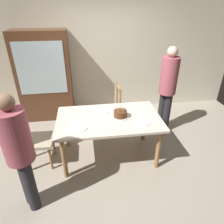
# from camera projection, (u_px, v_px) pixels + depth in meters

# --- Properties ---
(ground) EXTENTS (6.40, 6.40, 0.00)m
(ground) POSITION_uv_depth(u_px,v_px,m) (109.00, 155.00, 3.53)
(ground) COLOR #9E9384
(back_wall) EXTENTS (6.40, 0.10, 2.60)m
(back_wall) POSITION_uv_depth(u_px,v_px,m) (98.00, 56.00, 4.51)
(back_wall) COLOR beige
(back_wall) RESTS_ON ground
(dining_table) EXTENTS (1.63, 0.98, 0.76)m
(dining_table) POSITION_uv_depth(u_px,v_px,m) (109.00, 123.00, 3.21)
(dining_table) COLOR beige
(dining_table) RESTS_ON ground
(birthday_cake) EXTENTS (0.28, 0.28, 0.18)m
(birthday_cake) POSITION_uv_depth(u_px,v_px,m) (120.00, 114.00, 3.16)
(birthday_cake) COLOR silver
(birthday_cake) RESTS_ON dining_table
(plate_near_celebrant) EXTENTS (0.22, 0.22, 0.01)m
(plate_near_celebrant) POSITION_uv_depth(u_px,v_px,m) (80.00, 127.00, 2.91)
(plate_near_celebrant) COLOR white
(plate_near_celebrant) RESTS_ON dining_table
(plate_far_side) EXTENTS (0.22, 0.22, 0.01)m
(plate_far_side) POSITION_uv_depth(u_px,v_px,m) (102.00, 111.00, 3.34)
(plate_far_side) COLOR white
(plate_far_side) RESTS_ON dining_table
(plate_near_guest) EXTENTS (0.22, 0.22, 0.01)m
(plate_near_guest) POSITION_uv_depth(u_px,v_px,m) (143.00, 122.00, 3.03)
(plate_near_guest) COLOR white
(plate_near_guest) RESTS_ON dining_table
(fork_near_celebrant) EXTENTS (0.18, 0.04, 0.01)m
(fork_near_celebrant) POSITION_uv_depth(u_px,v_px,m) (69.00, 128.00, 2.90)
(fork_near_celebrant) COLOR silver
(fork_near_celebrant) RESTS_ON dining_table
(fork_far_side) EXTENTS (0.18, 0.02, 0.01)m
(fork_far_side) POSITION_uv_depth(u_px,v_px,m) (93.00, 112.00, 3.33)
(fork_far_side) COLOR silver
(fork_far_side) RESTS_ON dining_table
(fork_near_guest) EXTENTS (0.18, 0.03, 0.01)m
(fork_near_guest) POSITION_uv_depth(u_px,v_px,m) (133.00, 124.00, 3.01)
(fork_near_guest) COLOR silver
(fork_near_guest) RESTS_ON dining_table
(chair_spindle_back) EXTENTS (0.45, 0.45, 0.95)m
(chair_spindle_back) POSITION_uv_depth(u_px,v_px,m) (110.00, 110.00, 4.03)
(chair_spindle_back) COLOR tan
(chair_spindle_back) RESTS_ON ground
(chair_upholstered) EXTENTS (0.46, 0.45, 0.95)m
(chair_upholstered) POSITION_uv_depth(u_px,v_px,m) (32.00, 136.00, 3.11)
(chair_upholstered) COLOR tan
(chair_upholstered) RESTS_ON ground
(person_celebrant) EXTENTS (0.32, 0.32, 1.58)m
(person_celebrant) POSITION_uv_depth(u_px,v_px,m) (19.00, 150.00, 2.26)
(person_celebrant) COLOR #262328
(person_celebrant) RESTS_ON ground
(person_guest) EXTENTS (0.32, 0.32, 1.70)m
(person_guest) POSITION_uv_depth(u_px,v_px,m) (168.00, 86.00, 3.79)
(person_guest) COLOR #262328
(person_guest) RESTS_ON ground
(china_cabinet) EXTENTS (1.10, 0.45, 1.90)m
(china_cabinet) POSITION_uv_depth(u_px,v_px,m) (45.00, 77.00, 4.28)
(china_cabinet) COLOR #56331E
(china_cabinet) RESTS_ON ground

